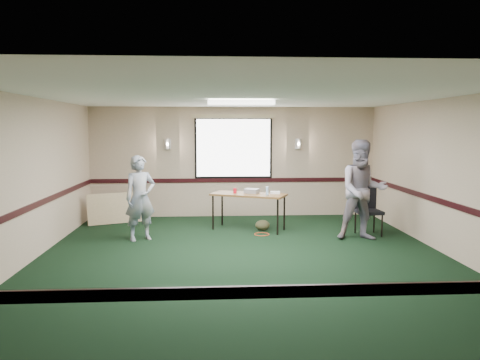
{
  "coord_description": "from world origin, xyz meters",
  "views": [
    {
      "loc": [
        -0.53,
        -7.51,
        2.17
      ],
      "look_at": [
        0.0,
        1.3,
        1.2
      ],
      "focal_mm": 35.0,
      "sensor_mm": 36.0,
      "label": 1
    }
  ],
  "objects": [
    {
      "name": "person_right",
      "position": [
        2.39,
        1.34,
        0.98
      ],
      "size": [
        1.01,
        0.82,
        1.96
      ],
      "primitive_type": "imported",
      "rotation": [
        0.0,
        0.0,
        -0.08
      ],
      "color": "#7F90C6",
      "rests_on": "ground"
    },
    {
      "name": "folding_table",
      "position": [
        0.25,
        2.37,
        0.73
      ],
      "size": [
        1.69,
        1.22,
        0.79
      ],
      "rotation": [
        0.0,
        0.0,
        -0.43
      ],
      "color": "brown",
      "rests_on": "ground"
    },
    {
      "name": "folded_table",
      "position": [
        -2.7,
        3.27,
        0.35
      ],
      "size": [
        1.34,
        0.72,
        0.7
      ],
      "primitive_type": "cube",
      "rotation": [
        -0.21,
        0.0,
        0.4
      ],
      "color": "tan",
      "rests_on": "ground"
    },
    {
      "name": "duffel_bag",
      "position": [
        0.55,
        2.3,
        0.11
      ],
      "size": [
        0.38,
        0.34,
        0.22
      ],
      "primitive_type": "ellipsoid",
      "rotation": [
        0.0,
        0.0,
        0.43
      ],
      "color": "#4E4C2C",
      "rests_on": "ground"
    },
    {
      "name": "game_console",
      "position": [
        0.81,
        2.32,
        0.81
      ],
      "size": [
        0.22,
        0.18,
        0.05
      ],
      "primitive_type": "cube",
      "rotation": [
        0.0,
        0.0,
        -0.1
      ],
      "color": "white",
      "rests_on": "folding_table"
    },
    {
      "name": "cable_coil",
      "position": [
        0.48,
        1.89,
        0.01
      ],
      "size": [
        0.41,
        0.41,
        0.02
      ],
      "primitive_type": "torus",
      "rotation": [
        0.0,
        0.0,
        -0.36
      ],
      "color": "#D6431A",
      "rests_on": "ground"
    },
    {
      "name": "person_left",
      "position": [
        -1.93,
        1.58,
        0.83
      ],
      "size": [
        0.72,
        0.63,
        1.66
      ],
      "primitive_type": "imported",
      "rotation": [
        0.0,
        0.0,
        0.48
      ],
      "color": "#405C8D",
      "rests_on": "ground"
    },
    {
      "name": "ground",
      "position": [
        0.0,
        0.0,
        0.0
      ],
      "size": [
        8.0,
        8.0,
        0.0
      ],
      "primitive_type": "plane",
      "color": "black",
      "rests_on": "ground"
    },
    {
      "name": "room_shell",
      "position": [
        0.0,
        2.12,
        1.58
      ],
      "size": [
        8.0,
        8.02,
        8.0
      ],
      "color": "#CCB193",
      "rests_on": "ground"
    },
    {
      "name": "conference_chair",
      "position": [
        2.66,
        1.83,
        0.58
      ],
      "size": [
        0.51,
        0.53,
        0.99
      ],
      "rotation": [
        0.0,
        0.0,
        0.05
      ],
      "color": "black",
      "rests_on": "ground"
    },
    {
      "name": "water_bottle",
      "position": [
        0.62,
        2.1,
        0.88
      ],
      "size": [
        0.06,
        0.06,
        0.18
      ],
      "primitive_type": "cylinder",
      "color": "#8FBDEA",
      "rests_on": "folding_table"
    },
    {
      "name": "red_cup",
      "position": [
        -0.04,
        2.46,
        0.84
      ],
      "size": [
        0.07,
        0.07,
        0.11
      ],
      "primitive_type": "cylinder",
      "color": "red",
      "rests_on": "folding_table"
    },
    {
      "name": "projector",
      "position": [
        0.32,
        2.43,
        0.84
      ],
      "size": [
        0.36,
        0.34,
        0.1
      ],
      "primitive_type": "cube",
      "rotation": [
        0.0,
        0.0,
        -0.46
      ],
      "color": "gray",
      "rests_on": "folding_table"
    }
  ]
}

